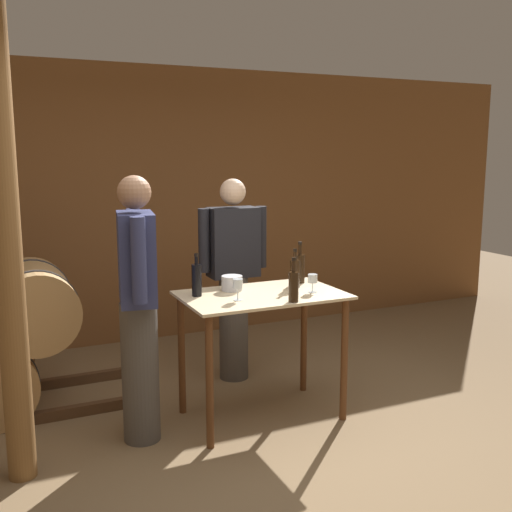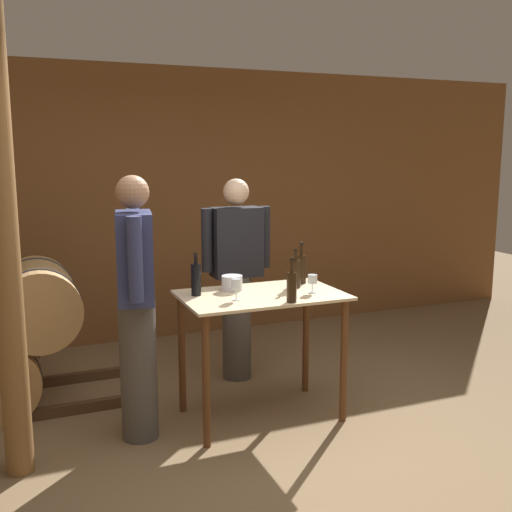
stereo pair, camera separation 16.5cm
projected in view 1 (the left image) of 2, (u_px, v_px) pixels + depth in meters
The scene contains 13 objects.
ground_plane at pixel (300, 461), 3.68m from camera, with size 14.00×14.00×0.00m, color brown.
back_wall at pixel (166, 205), 5.98m from camera, with size 8.40×0.05×2.70m.
tasting_table at pixel (262, 318), 4.19m from camera, with size 1.12×0.70×0.90m.
wooden_post at pixel (7, 249), 3.28m from camera, with size 0.16×0.16×2.70m.
wine_bottle_far_left at pixel (197, 279), 4.07m from camera, with size 0.07×0.07×0.29m.
wine_bottle_left at pixel (294, 285), 3.91m from camera, with size 0.07×0.07×0.30m.
wine_bottle_center at pixel (295, 273), 4.33m from camera, with size 0.07×0.07×0.28m.
wine_bottle_right at pixel (300, 268), 4.49m from camera, with size 0.07×0.07×0.31m.
wine_glass_near_left at pixel (238, 284), 3.95m from camera, with size 0.07×0.07×0.14m.
wine_glass_near_center at pixel (313, 279), 4.18m from camera, with size 0.07×0.07×0.13m.
ice_bucket at pixel (232, 283), 4.25m from camera, with size 0.15×0.15×0.11m.
person_host at pixel (233, 275), 4.89m from camera, with size 0.59×0.24×1.66m.
person_visitor_with_scarf at pixel (138, 304), 3.80m from camera, with size 0.29×0.58×1.73m.
Camera 1 is at (-1.66, -2.99, 1.87)m, focal length 42.00 mm.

